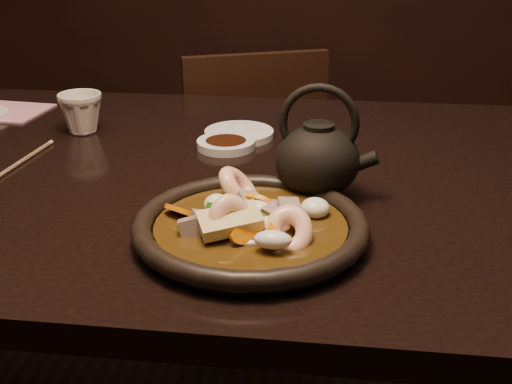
# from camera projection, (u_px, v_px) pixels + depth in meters

# --- Properties ---
(table) EXTENTS (1.60, 0.90, 0.75)m
(table) POSITION_uv_depth(u_px,v_px,m) (189.00, 209.00, 1.09)
(table) COLOR black
(table) RESTS_ON floor
(chair) EXTENTS (0.51, 0.51, 0.82)m
(chair) POSITION_uv_depth(u_px,v_px,m) (246.00, 178.00, 1.81)
(chair) COLOR black
(chair) RESTS_ON floor
(plate) EXTENTS (0.30, 0.30, 0.03)m
(plate) POSITION_uv_depth(u_px,v_px,m) (251.00, 228.00, 0.82)
(plate) COLOR black
(plate) RESTS_ON table
(stirfry) EXTENTS (0.23, 0.19, 0.07)m
(stirfry) POSITION_uv_depth(u_px,v_px,m) (250.00, 222.00, 0.82)
(stirfry) COLOR #38240A
(stirfry) RESTS_ON plate
(soy_dish) EXTENTS (0.10, 0.10, 0.01)m
(soy_dish) POSITION_uv_depth(u_px,v_px,m) (226.00, 144.00, 1.15)
(soy_dish) COLOR silver
(soy_dish) RESTS_ON table
(saucer_right) EXTENTS (0.13, 0.13, 0.01)m
(saucer_right) POSITION_uv_depth(u_px,v_px,m) (239.00, 134.00, 1.20)
(saucer_right) COLOR silver
(saucer_right) RESTS_ON table
(tea_cup) EXTENTS (0.09, 0.09, 0.08)m
(tea_cup) POSITION_uv_depth(u_px,v_px,m) (81.00, 112.00, 1.21)
(tea_cup) COLOR beige
(tea_cup) RESTS_ON table
(chopsticks) EXTENTS (0.03, 0.25, 0.01)m
(chopsticks) POSITION_uv_depth(u_px,v_px,m) (15.00, 166.00, 1.06)
(chopsticks) COLOR tan
(chopsticks) RESTS_ON table
(napkin) EXTENTS (0.15, 0.15, 0.00)m
(napkin) POSITION_uv_depth(u_px,v_px,m) (10.00, 112.00, 1.35)
(napkin) COLOR #AF6C7D
(napkin) RESTS_ON table
(teapot) EXTENTS (0.15, 0.12, 0.17)m
(teapot) POSITION_uv_depth(u_px,v_px,m) (318.00, 157.00, 0.93)
(teapot) COLOR black
(teapot) RESTS_ON table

